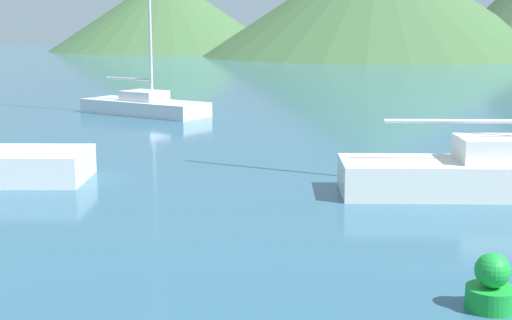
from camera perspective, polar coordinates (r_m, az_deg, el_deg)
sailboat_middle at (r=17.03m, az=19.44°, el=-0.88°), size 7.62×4.48×10.77m
sailboat_outer at (r=31.22m, az=-8.90°, el=4.48°), size 6.08×2.93×10.80m
buoy_marker at (r=10.24m, az=18.33°, el=-9.56°), size 0.68×0.68×0.78m
hill_west at (r=112.86m, az=-7.21°, el=11.63°), size 35.71×35.71×11.65m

